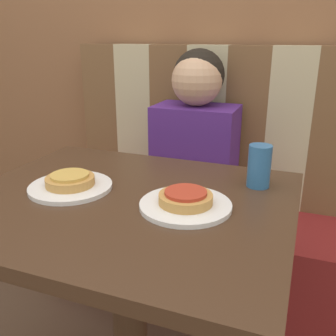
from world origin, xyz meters
name	(u,v)px	position (x,y,z in m)	size (l,w,h in m)	color
wall_back	(218,4)	(0.00, 0.91, 1.30)	(7.00, 0.05, 2.60)	brown
booth_seat	(193,254)	(0.00, 0.63, 0.23)	(1.22, 0.46, 0.46)	maroon
booth_backrest	(207,124)	(0.00, 0.81, 0.80)	(1.22, 0.09, 0.68)	brown
dining_table	(127,237)	(0.00, 0.00, 0.66)	(0.85, 0.71, 0.77)	#422B1C
person	(196,133)	(0.00, 0.63, 0.80)	(0.33, 0.23, 0.67)	#4C237A
plate_left	(71,187)	(-0.17, 0.00, 0.78)	(0.23, 0.23, 0.01)	white
plate_right	(186,205)	(0.17, 0.00, 0.78)	(0.23, 0.23, 0.01)	white
pizza_left	(70,180)	(-0.17, 0.00, 0.80)	(0.13, 0.13, 0.03)	#C68E47
pizza_right	(186,197)	(0.17, 0.00, 0.80)	(0.13, 0.13, 0.03)	#C68E47
drinking_cup	(259,166)	(0.31, 0.20, 0.83)	(0.06, 0.06, 0.12)	#2D669E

